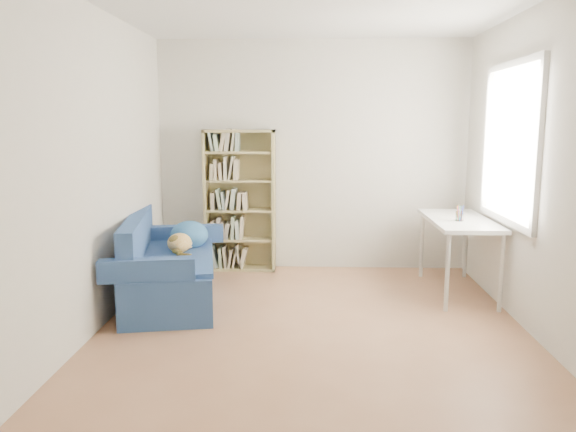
% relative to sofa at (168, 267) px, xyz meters
% --- Properties ---
extents(ground, '(4.00, 4.00, 0.00)m').
position_rel_sofa_xyz_m(ground, '(1.37, -0.71, -0.32)').
color(ground, '#976544').
rests_on(ground, ground).
extents(room_shell, '(3.54, 4.04, 2.62)m').
position_rel_sofa_xyz_m(room_shell, '(1.47, -0.68, 1.32)').
color(room_shell, silver).
rests_on(room_shell, ground).
extents(sofa, '(1.06, 1.77, 0.81)m').
position_rel_sofa_xyz_m(sofa, '(0.00, 0.00, 0.00)').
color(sofa, navy).
rests_on(sofa, ground).
extents(bookshelf, '(0.80, 0.25, 1.60)m').
position_rel_sofa_xyz_m(bookshelf, '(0.55, 1.15, 0.42)').
color(bookshelf, tan).
rests_on(bookshelf, ground).
extents(desk, '(0.58, 1.26, 0.75)m').
position_rel_sofa_xyz_m(desk, '(2.81, 0.33, 0.36)').
color(desk, silver).
rests_on(desk, ground).
extents(pen_cup, '(0.08, 0.08, 0.15)m').
position_rel_sofa_xyz_m(pen_cup, '(2.78, 0.21, 0.49)').
color(pen_cup, white).
rests_on(pen_cup, desk).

